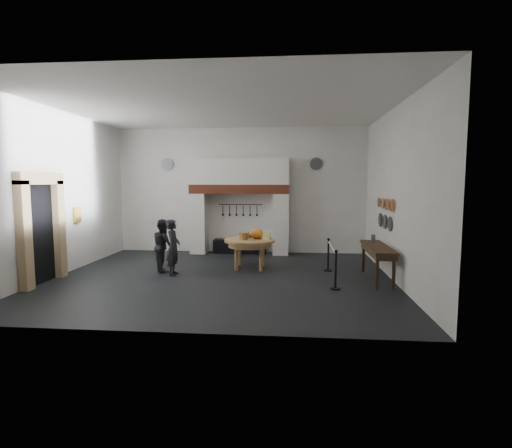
# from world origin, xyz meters

# --- Properties ---
(floor) EXTENTS (9.00, 8.00, 0.02)m
(floor) POSITION_xyz_m (0.00, 0.00, 0.00)
(floor) COLOR black
(floor) RESTS_ON ground
(ceiling) EXTENTS (9.00, 8.00, 0.02)m
(ceiling) POSITION_xyz_m (0.00, 0.00, 4.50)
(ceiling) COLOR silver
(ceiling) RESTS_ON wall_back
(wall_back) EXTENTS (9.00, 0.02, 4.50)m
(wall_back) POSITION_xyz_m (0.00, 4.00, 2.25)
(wall_back) COLOR white
(wall_back) RESTS_ON floor
(wall_front) EXTENTS (9.00, 0.02, 4.50)m
(wall_front) POSITION_xyz_m (0.00, -4.00, 2.25)
(wall_front) COLOR white
(wall_front) RESTS_ON floor
(wall_left) EXTENTS (0.02, 8.00, 4.50)m
(wall_left) POSITION_xyz_m (-4.50, 0.00, 2.25)
(wall_left) COLOR white
(wall_left) RESTS_ON floor
(wall_right) EXTENTS (0.02, 8.00, 4.50)m
(wall_right) POSITION_xyz_m (4.50, 0.00, 2.25)
(wall_right) COLOR white
(wall_right) RESTS_ON floor
(chimney_pier_left) EXTENTS (0.55, 0.70, 2.15)m
(chimney_pier_left) POSITION_xyz_m (-1.48, 3.65, 1.07)
(chimney_pier_left) COLOR silver
(chimney_pier_left) RESTS_ON floor
(chimney_pier_right) EXTENTS (0.55, 0.70, 2.15)m
(chimney_pier_right) POSITION_xyz_m (1.48, 3.65, 1.07)
(chimney_pier_right) COLOR silver
(chimney_pier_right) RESTS_ON floor
(hearth_brick_band) EXTENTS (3.50, 0.72, 0.32)m
(hearth_brick_band) POSITION_xyz_m (0.00, 3.65, 2.31)
(hearth_brick_band) COLOR #9E442B
(hearth_brick_band) RESTS_ON chimney_pier_left
(chimney_hood) EXTENTS (3.50, 0.70, 0.90)m
(chimney_hood) POSITION_xyz_m (0.00, 3.65, 2.92)
(chimney_hood) COLOR silver
(chimney_hood) RESTS_ON hearth_brick_band
(iron_range) EXTENTS (1.90, 0.45, 0.50)m
(iron_range) POSITION_xyz_m (0.00, 3.72, 0.25)
(iron_range) COLOR black
(iron_range) RESTS_ON floor
(utensil_rail) EXTENTS (1.60, 0.02, 0.02)m
(utensil_rail) POSITION_xyz_m (0.00, 3.92, 1.75)
(utensil_rail) COLOR black
(utensil_rail) RESTS_ON wall_back
(door_recess) EXTENTS (0.04, 1.10, 2.50)m
(door_recess) POSITION_xyz_m (-4.47, -1.00, 1.25)
(door_recess) COLOR black
(door_recess) RESTS_ON floor
(door_jamb_near) EXTENTS (0.22, 0.30, 2.60)m
(door_jamb_near) POSITION_xyz_m (-4.38, -1.70, 1.30)
(door_jamb_near) COLOR tan
(door_jamb_near) RESTS_ON floor
(door_jamb_far) EXTENTS (0.22, 0.30, 2.60)m
(door_jamb_far) POSITION_xyz_m (-4.38, -0.30, 1.30)
(door_jamb_far) COLOR tan
(door_jamb_far) RESTS_ON floor
(door_lintel) EXTENTS (0.22, 1.70, 0.30)m
(door_lintel) POSITION_xyz_m (-4.38, -1.00, 2.65)
(door_lintel) COLOR tan
(door_lintel) RESTS_ON door_jamb_near
(wall_plaque) EXTENTS (0.05, 0.34, 0.44)m
(wall_plaque) POSITION_xyz_m (-4.45, 0.80, 1.60)
(wall_plaque) COLOR gold
(wall_plaque) RESTS_ON wall_left
(work_table) EXTENTS (1.61, 1.61, 0.07)m
(work_table) POSITION_xyz_m (0.63, 1.21, 0.84)
(work_table) COLOR tan
(work_table) RESTS_ON floor
(pumpkin) EXTENTS (0.36, 0.36, 0.31)m
(pumpkin) POSITION_xyz_m (0.83, 1.31, 1.03)
(pumpkin) COLOR orange
(pumpkin) RESTS_ON work_table
(cheese_block_big) EXTENTS (0.22, 0.22, 0.24)m
(cheese_block_big) POSITION_xyz_m (1.13, 1.16, 0.99)
(cheese_block_big) COLOR #E3E187
(cheese_block_big) RESTS_ON work_table
(cheese_block_small) EXTENTS (0.18, 0.18, 0.20)m
(cheese_block_small) POSITION_xyz_m (1.11, 1.46, 0.97)
(cheese_block_small) COLOR #DDC184
(cheese_block_small) RESTS_ON work_table
(wicker_basket) EXTENTS (0.34, 0.34, 0.22)m
(wicker_basket) POSITION_xyz_m (0.48, 1.06, 0.98)
(wicker_basket) COLOR olive
(wicker_basket) RESTS_ON work_table
(bread_loaf) EXTENTS (0.31, 0.18, 0.13)m
(bread_loaf) POSITION_xyz_m (0.53, 1.56, 0.94)
(bread_loaf) COLOR #AC623D
(bread_loaf) RESTS_ON work_table
(visitor_near) EXTENTS (0.41, 0.59, 1.54)m
(visitor_near) POSITION_xyz_m (-1.39, 0.17, 0.77)
(visitor_near) COLOR black
(visitor_near) RESTS_ON floor
(visitor_far) EXTENTS (0.87, 0.93, 1.51)m
(visitor_far) POSITION_xyz_m (-1.79, 0.57, 0.76)
(visitor_far) COLOR black
(visitor_far) RESTS_ON floor
(side_table) EXTENTS (0.55, 2.20, 0.06)m
(side_table) POSITION_xyz_m (4.10, 0.11, 0.87)
(side_table) COLOR #3C2D15
(side_table) RESTS_ON floor
(pewter_jug) EXTENTS (0.12, 0.12, 0.22)m
(pewter_jug) POSITION_xyz_m (4.10, 0.71, 1.01)
(pewter_jug) COLOR #48494D
(pewter_jug) RESTS_ON side_table
(copper_pan_a) EXTENTS (0.03, 0.34, 0.34)m
(copper_pan_a) POSITION_xyz_m (4.46, 0.20, 1.95)
(copper_pan_a) COLOR #C6662D
(copper_pan_a) RESTS_ON wall_right
(copper_pan_b) EXTENTS (0.03, 0.32, 0.32)m
(copper_pan_b) POSITION_xyz_m (4.46, 0.75, 1.95)
(copper_pan_b) COLOR #C6662D
(copper_pan_b) RESTS_ON wall_right
(copper_pan_c) EXTENTS (0.03, 0.30, 0.30)m
(copper_pan_c) POSITION_xyz_m (4.46, 1.30, 1.95)
(copper_pan_c) COLOR #C6662D
(copper_pan_c) RESTS_ON wall_right
(copper_pan_d) EXTENTS (0.03, 0.28, 0.28)m
(copper_pan_d) POSITION_xyz_m (4.46, 1.85, 1.95)
(copper_pan_d) COLOR #C6662D
(copper_pan_d) RESTS_ON wall_right
(pewter_plate_left) EXTENTS (0.03, 0.40, 0.40)m
(pewter_plate_left) POSITION_xyz_m (4.46, 0.40, 1.45)
(pewter_plate_left) COLOR #4C4C51
(pewter_plate_left) RESTS_ON wall_right
(pewter_plate_mid) EXTENTS (0.03, 0.40, 0.40)m
(pewter_plate_mid) POSITION_xyz_m (4.46, 1.00, 1.45)
(pewter_plate_mid) COLOR #4C4C51
(pewter_plate_mid) RESTS_ON wall_right
(pewter_plate_right) EXTENTS (0.03, 0.40, 0.40)m
(pewter_plate_right) POSITION_xyz_m (4.46, 1.60, 1.45)
(pewter_plate_right) COLOR #4C4C51
(pewter_plate_right) RESTS_ON wall_right
(pewter_plate_back_left) EXTENTS (0.44, 0.03, 0.44)m
(pewter_plate_back_left) POSITION_xyz_m (-2.70, 3.96, 3.20)
(pewter_plate_back_left) COLOR #4C4C51
(pewter_plate_back_left) RESTS_ON wall_back
(pewter_plate_back_right) EXTENTS (0.44, 0.03, 0.44)m
(pewter_plate_back_right) POSITION_xyz_m (2.70, 3.96, 3.20)
(pewter_plate_back_right) COLOR #4C4C51
(pewter_plate_back_right) RESTS_ON wall_back
(barrier_post_near) EXTENTS (0.05, 0.05, 0.90)m
(barrier_post_near) POSITION_xyz_m (2.92, -0.94, 0.45)
(barrier_post_near) COLOR black
(barrier_post_near) RESTS_ON floor
(barrier_post_far) EXTENTS (0.05, 0.05, 0.90)m
(barrier_post_far) POSITION_xyz_m (2.92, 1.06, 0.45)
(barrier_post_far) COLOR black
(barrier_post_far) RESTS_ON floor
(barrier_rope) EXTENTS (0.04, 2.00, 0.04)m
(barrier_rope) POSITION_xyz_m (2.92, 0.06, 0.85)
(barrier_rope) COLOR silver
(barrier_rope) RESTS_ON barrier_post_near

